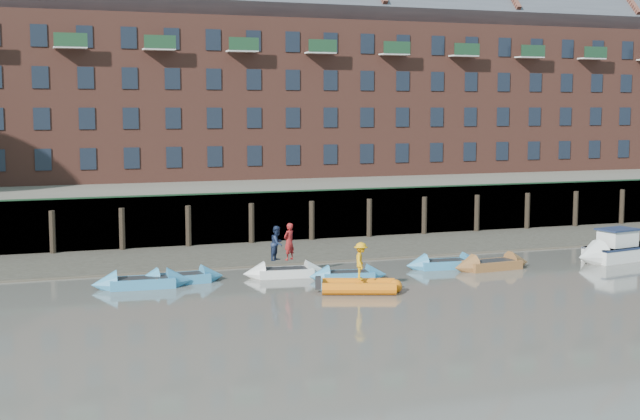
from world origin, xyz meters
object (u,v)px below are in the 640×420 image
rowboat_2 (180,278)px  rowboat_1 (142,282)px  rib_tender (362,286)px  motor_launch (610,251)px  rowboat_3 (285,272)px  rowboat_4 (348,275)px  person_rib_crew (361,261)px  rowboat_5 (445,264)px  person_rower_a (289,242)px  rowboat_6 (492,265)px  person_rower_b (277,243)px

rowboat_2 → rowboat_1: bearing=-168.0°
rib_tender → motor_launch: 16.58m
rowboat_3 → rowboat_4: size_ratio=1.09×
rowboat_2 → person_rib_crew: person_rib_crew is taller
rowboat_5 → rowboat_4: bearing=-163.7°
rowboat_3 → person_rower_a: size_ratio=2.35×
rowboat_6 → person_rower_a: 11.04m
rowboat_4 → person_rower_b: bearing=159.5°
rowboat_4 → rowboat_5: size_ratio=0.92×
motor_launch → person_rib_crew: person_rib_crew is taller
rowboat_2 → rib_tender: size_ratio=1.16×
person_rower_a → person_rower_b: size_ratio=1.07×
person_rower_b → person_rib_crew: 5.53m
rowboat_1 → rowboat_2: 1.99m
rowboat_4 → person_rib_crew: 3.34m
rowboat_5 → person_rib_crew: bearing=-142.0°
motor_launch → rowboat_4: bearing=-11.1°
rowboat_1 → rib_tender: 10.54m
rowboat_5 → person_rower_a: (-8.56, 0.59, 1.57)m
rowboat_5 → person_rower_b: size_ratio=2.51×
rowboat_3 → rowboat_1: bearing=-170.4°
rowboat_4 → person_rib_crew: size_ratio=2.35×
rowboat_3 → person_rower_b: bearing=172.5°
rowboat_5 → rowboat_6: (2.24, -1.12, 0.02)m
rowboat_3 → rowboat_6: size_ratio=0.93×
rowboat_1 → rowboat_2: bearing=18.9°
rowboat_4 → rowboat_6: size_ratio=0.86×
rowboat_2 → rowboat_5: rowboat_2 is taller
rowboat_5 → rowboat_1: bearing=-175.6°
rowboat_3 → rib_tender: rowboat_3 is taller
rowboat_4 → person_rower_a: person_rower_a is taller
rowboat_6 → motor_launch: 7.52m
rowboat_3 → rowboat_5: size_ratio=1.00×
rowboat_1 → rowboat_5: rowboat_1 is taller
motor_launch → person_rower_b: (-18.92, 1.79, 1.14)m
rowboat_6 → rib_tender: 9.33m
rowboat_1 → person_rib_crew: bearing=-21.3°
rib_tender → motor_launch: motor_launch is taller
rowboat_5 → motor_launch: 9.82m
rib_tender → motor_launch: (16.28, 3.16, 0.31)m
rowboat_3 → rib_tender: (2.25, -4.85, 0.06)m
rowboat_2 → rowboat_6: bearing=-9.6°
person_rower_a → rowboat_2: bearing=-33.0°
person_rower_a → rowboat_5: bearing=144.4°
person_rower_b → person_rib_crew: (2.61, -4.87, -0.25)m
rowboat_5 → rib_tender: 7.83m
rowboat_4 → rib_tender: size_ratio=1.07×
rowboat_5 → motor_launch: bearing=-1.6°
rowboat_6 → person_rower_b: bearing=166.0°
rowboat_1 → rowboat_6: (18.29, -1.32, -0.00)m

